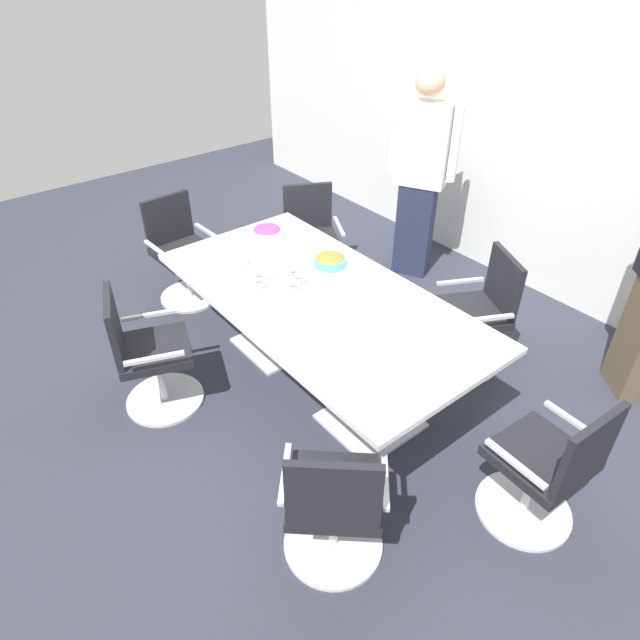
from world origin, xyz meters
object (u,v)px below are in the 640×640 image
office_chair_1 (182,256)px  office_chair_4 (547,471)px  office_chair_5 (477,318)px  snack_bowl_pretzels (330,260)px  plate_stack (233,262)px  conference_table (320,311)px  person_standing_0 (420,174)px  office_chair_3 (334,507)px  office_chair_2 (148,358)px  office_chair_0 (311,243)px  snack_bowl_candy_mix (267,232)px  donut_platter (280,281)px

office_chair_1 → office_chair_4: size_ratio=1.00×
office_chair_4 → office_chair_5: size_ratio=1.00×
snack_bowl_pretzels → plate_stack: size_ratio=1.11×
conference_table → person_standing_0: 1.87m
office_chair_3 → plate_stack: (-1.85, 0.58, 0.37)m
office_chair_2 → office_chair_1: bearing=164.4°
office_chair_5 → office_chair_1: bearing=57.2°
office_chair_0 → office_chair_5: 1.70m
office_chair_0 → plate_stack: bearing=50.2°
office_chair_2 → snack_bowl_pretzels: 1.44m
snack_bowl_pretzels → office_chair_5: bearing=42.0°
conference_table → person_standing_0: size_ratio=1.29×
conference_table → office_chair_4: 1.70m
office_chair_1 → office_chair_3: size_ratio=1.00×
office_chair_0 → snack_bowl_candy_mix: (0.21, -0.60, 0.39)m
office_chair_3 → snack_bowl_pretzels: 1.85m
office_chair_5 → snack_bowl_pretzels: (-0.82, -0.73, 0.39)m
conference_table → office_chair_0: 1.42m
office_chair_0 → person_standing_0: person_standing_0 is taller
office_chair_1 → office_chair_5: 2.55m
conference_table → office_chair_5: (0.54, 1.04, -0.22)m
office_chair_1 → plate_stack: size_ratio=4.34×
office_chair_0 → person_standing_0: (0.44, 0.89, 0.58)m
snack_bowl_candy_mix → office_chair_4: bearing=0.0°
office_chair_5 → snack_bowl_candy_mix: office_chair_5 is taller
office_chair_1 → snack_bowl_candy_mix: 0.94m
donut_platter → office_chair_0: bearing=132.5°
person_standing_0 → snack_bowl_pretzels: size_ratio=8.01×
office_chair_3 → office_chair_1: bearing=119.8°
office_chair_5 → snack_bowl_pretzels: bearing=69.5°
conference_table → office_chair_5: size_ratio=2.64×
snack_bowl_pretzels → donut_platter: bearing=-92.7°
office_chair_4 → office_chair_5: (-1.13, 0.83, 0.00)m
person_standing_0 → snack_bowl_candy_mix: size_ratio=7.61×
office_chair_2 → office_chair_5: (1.08, 2.09, 0.00)m
office_chair_4 → office_chair_3: bearing=156.2°
snack_bowl_candy_mix → snack_bowl_pretzels: (0.66, 0.10, -0.00)m
office_chair_2 → office_chair_3: same height
office_chair_5 → person_standing_0: (-1.25, 0.65, 0.58)m
office_chair_2 → snack_bowl_candy_mix: (-0.40, 1.26, 0.39)m
office_chair_1 → person_standing_0: 2.21m
office_chair_0 → office_chair_1: size_ratio=1.00×
office_chair_1 → donut_platter: office_chair_1 is taller
conference_table → office_chair_0: size_ratio=2.64×
person_standing_0 → donut_platter: bearing=75.5°
office_chair_2 → plate_stack: (-0.18, 0.81, 0.37)m
office_chair_4 → person_standing_0: (-2.38, 1.48, 0.58)m
conference_table → donut_platter: donut_platter is taller
office_chair_2 → person_standing_0: person_standing_0 is taller
office_chair_2 → office_chair_3: 1.69m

